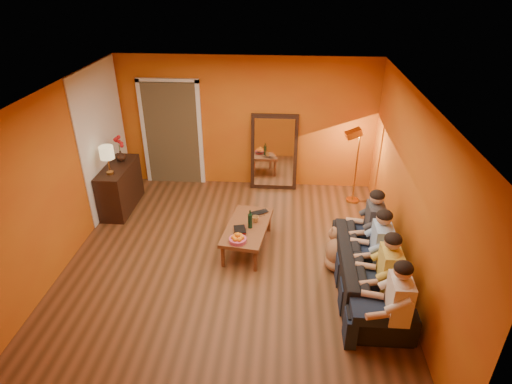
# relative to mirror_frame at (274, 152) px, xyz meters

# --- Properties ---
(room_shell) EXTENTS (5.00, 5.50, 2.60)m
(room_shell) POSITION_rel_mirror_frame_xyz_m (-0.55, -2.26, 0.54)
(room_shell) COLOR brown
(room_shell) RESTS_ON ground
(white_accent) EXTENTS (0.02, 1.90, 2.58)m
(white_accent) POSITION_rel_mirror_frame_xyz_m (-3.04, -0.88, 0.54)
(white_accent) COLOR white
(white_accent) RESTS_ON wall_left
(doorway_recess) EXTENTS (1.06, 0.30, 2.10)m
(doorway_recess) POSITION_rel_mirror_frame_xyz_m (-2.05, 0.20, 0.29)
(doorway_recess) COLOR #3F2D19
(doorway_recess) RESTS_ON floor
(door_jamb_left) EXTENTS (0.08, 0.06, 2.20)m
(door_jamb_left) POSITION_rel_mirror_frame_xyz_m (-2.62, 0.08, 0.29)
(door_jamb_left) COLOR white
(door_jamb_left) RESTS_ON wall_back
(door_jamb_right) EXTENTS (0.08, 0.06, 2.20)m
(door_jamb_right) POSITION_rel_mirror_frame_xyz_m (-1.48, 0.08, 0.29)
(door_jamb_right) COLOR white
(door_jamb_right) RESTS_ON wall_back
(door_header) EXTENTS (1.22, 0.06, 0.08)m
(door_header) POSITION_rel_mirror_frame_xyz_m (-2.05, 0.08, 1.36)
(door_header) COLOR white
(door_header) RESTS_ON wall_back
(mirror_frame) EXTENTS (0.92, 0.27, 1.51)m
(mirror_frame) POSITION_rel_mirror_frame_xyz_m (0.00, 0.00, 0.00)
(mirror_frame) COLOR black
(mirror_frame) RESTS_ON floor
(mirror_glass) EXTENTS (0.78, 0.21, 1.35)m
(mirror_glass) POSITION_rel_mirror_frame_xyz_m (0.00, -0.04, 0.00)
(mirror_glass) COLOR white
(mirror_glass) RESTS_ON mirror_frame
(sideboard) EXTENTS (0.44, 1.18, 0.85)m
(sideboard) POSITION_rel_mirror_frame_xyz_m (-2.79, -1.08, -0.34)
(sideboard) COLOR black
(sideboard) RESTS_ON floor
(table_lamp) EXTENTS (0.24, 0.24, 0.51)m
(table_lamp) POSITION_rel_mirror_frame_xyz_m (-2.79, -1.38, 0.34)
(table_lamp) COLOR beige
(table_lamp) RESTS_ON sideboard
(sofa) EXTENTS (2.18, 0.85, 0.64)m
(sofa) POSITION_rel_mirror_frame_xyz_m (1.45, -3.02, -0.44)
(sofa) COLOR black
(sofa) RESTS_ON floor
(coffee_table) EXTENTS (0.78, 1.29, 0.42)m
(coffee_table) POSITION_rel_mirror_frame_xyz_m (-0.33, -2.18, -0.55)
(coffee_table) COLOR brown
(coffee_table) RESTS_ON floor
(floor_lamp) EXTENTS (0.34, 0.29, 1.44)m
(floor_lamp) POSITION_rel_mirror_frame_xyz_m (1.55, -0.51, -0.04)
(floor_lamp) COLOR #CB893B
(floor_lamp) RESTS_ON floor
(dog) EXTENTS (0.47, 0.60, 0.63)m
(dog) POSITION_rel_mirror_frame_xyz_m (1.04, -2.56, -0.45)
(dog) COLOR #A06748
(dog) RESTS_ON floor
(person_far_left) EXTENTS (0.70, 0.44, 1.22)m
(person_far_left) POSITION_rel_mirror_frame_xyz_m (1.58, -4.02, -0.15)
(person_far_left) COLOR silver
(person_far_left) RESTS_ON sofa
(person_mid_left) EXTENTS (0.70, 0.44, 1.22)m
(person_mid_left) POSITION_rel_mirror_frame_xyz_m (1.58, -3.47, -0.15)
(person_mid_left) COLOR gold
(person_mid_left) RESTS_ON sofa
(person_mid_right) EXTENTS (0.70, 0.44, 1.22)m
(person_mid_right) POSITION_rel_mirror_frame_xyz_m (1.58, -2.92, -0.15)
(person_mid_right) COLOR #8FB1DD
(person_mid_right) RESTS_ON sofa
(person_far_right) EXTENTS (0.70, 0.44, 1.22)m
(person_far_right) POSITION_rel_mirror_frame_xyz_m (1.58, -2.37, -0.15)
(person_far_right) COLOR #36353B
(person_far_right) RESTS_ON sofa
(fruit_bowl) EXTENTS (0.26, 0.26, 0.16)m
(fruit_bowl) POSITION_rel_mirror_frame_xyz_m (-0.43, -2.63, -0.26)
(fruit_bowl) COLOR #C8466A
(fruit_bowl) RESTS_ON coffee_table
(wine_bottle) EXTENTS (0.07, 0.07, 0.31)m
(wine_bottle) POSITION_rel_mirror_frame_xyz_m (-0.28, -2.23, -0.18)
(wine_bottle) COLOR black
(wine_bottle) RESTS_ON coffee_table
(tumbler) EXTENTS (0.12, 0.12, 0.10)m
(tumbler) POSITION_rel_mirror_frame_xyz_m (-0.21, -2.06, -0.29)
(tumbler) COLOR #B27F3F
(tumbler) RESTS_ON coffee_table
(laptop) EXTENTS (0.36, 0.32, 0.02)m
(laptop) POSITION_rel_mirror_frame_xyz_m (-0.15, -1.83, -0.33)
(laptop) COLOR black
(laptop) RESTS_ON coffee_table
(book_lower) EXTENTS (0.19, 0.24, 0.02)m
(book_lower) POSITION_rel_mirror_frame_xyz_m (-0.51, -2.38, -0.33)
(book_lower) COLOR black
(book_lower) RESTS_ON coffee_table
(book_mid) EXTENTS (0.20, 0.25, 0.02)m
(book_mid) POSITION_rel_mirror_frame_xyz_m (-0.50, -2.37, -0.31)
(book_mid) COLOR #B31419
(book_mid) RESTS_ON book_lower
(book_upper) EXTENTS (0.22, 0.26, 0.02)m
(book_upper) POSITION_rel_mirror_frame_xyz_m (-0.51, -2.39, -0.29)
(book_upper) COLOR black
(book_upper) RESTS_ON book_mid
(vase) EXTENTS (0.19, 0.19, 0.20)m
(vase) POSITION_rel_mirror_frame_xyz_m (-2.79, -0.83, 0.19)
(vase) COLOR black
(vase) RESTS_ON sideboard
(flowers) EXTENTS (0.17, 0.17, 0.51)m
(flowers) POSITION_rel_mirror_frame_xyz_m (-2.79, -0.83, 0.47)
(flowers) COLOR #B31419
(flowers) RESTS_ON vase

